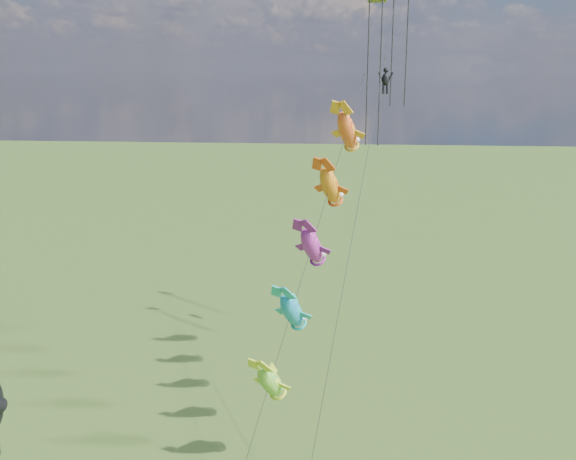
{
  "coord_description": "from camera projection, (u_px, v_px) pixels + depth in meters",
  "views": [
    {
      "loc": [
        12.51,
        -19.71,
        19.15
      ],
      "look_at": [
        9.53,
        12.02,
        11.14
      ],
      "focal_mm": 40.0,
      "sensor_mm": 36.0,
      "label": 1
    }
  ],
  "objects": [
    {
      "name": "parafoil_rig",
      "position": [
        385.0,
        64.0,
        35.74
      ],
      "size": [
        5.45,
        17.04,
        25.44
      ],
      "rotation": [
        0.0,
        0.0,
        -0.19
      ],
      "color": "brown",
      "rests_on": "ground"
    },
    {
      "name": "fish_windsock_rig",
      "position": [
        312.0,
        246.0,
        31.57
      ],
      "size": [
        5.94,
        14.91,
        19.01
      ],
      "rotation": [
        0.0,
        0.0,
        -0.05
      ],
      "color": "brown",
      "rests_on": "ground"
    }
  ]
}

